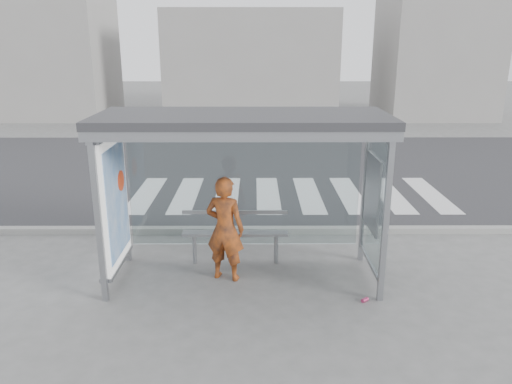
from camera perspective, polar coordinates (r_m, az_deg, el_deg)
ground at (r=8.08m, az=-1.40°, el=-9.82°), size 80.00×80.00×0.00m
road at (r=14.67m, az=-0.84°, el=2.61°), size 30.00×10.00×0.01m
curb at (r=9.83m, az=-1.17°, el=-4.38°), size 30.00×0.18×0.12m
crosswalk at (r=12.29m, az=3.70°, el=-0.29°), size 7.55×3.00×0.00m
bus_shelter at (r=7.48m, az=-4.35°, el=4.13°), size 4.25×1.65×2.62m
building_left at (r=27.19m, az=-22.89°, el=14.34°), size 6.00×5.00×6.00m
building_center at (r=25.24m, az=-0.58°, el=14.37°), size 8.00×5.00×5.00m
building_right at (r=26.71m, az=19.90°, el=15.70°), size 5.00×5.00×7.00m
person at (r=7.76m, az=-3.56°, el=-4.21°), size 0.70×0.56×1.68m
bench at (r=8.39m, az=-2.39°, el=-4.70°), size 1.77×0.22×0.91m
soda_can at (r=7.57m, az=12.34°, el=-11.95°), size 0.12×0.12×0.06m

